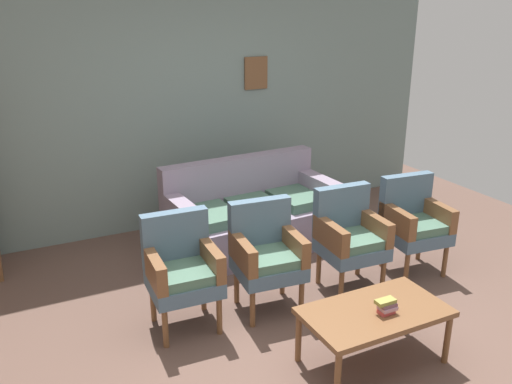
# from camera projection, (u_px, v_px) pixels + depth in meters

# --- Properties ---
(ground_plane) EXTENTS (7.68, 7.68, 0.00)m
(ground_plane) POSITION_uv_depth(u_px,v_px,m) (301.00, 340.00, 4.06)
(ground_plane) COLOR brown
(wall_back_with_decor) EXTENTS (6.40, 0.09, 2.70)m
(wall_back_with_decor) POSITION_uv_depth(u_px,v_px,m) (180.00, 105.00, 5.83)
(wall_back_with_decor) COLOR gray
(wall_back_with_decor) RESTS_ON ground
(floral_couch) EXTENTS (1.76, 0.90, 0.90)m
(floral_couch) POSITION_uv_depth(u_px,v_px,m) (252.00, 217.00, 5.51)
(floral_couch) COLOR gray
(floral_couch) RESTS_ON ground
(armchair_near_cabinet) EXTENTS (0.54, 0.51, 0.90)m
(armchair_near_cabinet) POSITION_uv_depth(u_px,v_px,m) (182.00, 267.00, 4.11)
(armchair_near_cabinet) COLOR slate
(armchair_near_cabinet) RESTS_ON ground
(armchair_row_middle) EXTENTS (0.56, 0.54, 0.90)m
(armchair_row_middle) POSITION_uv_depth(u_px,v_px,m) (266.00, 252.00, 4.35)
(armchair_row_middle) COLOR slate
(armchair_row_middle) RESTS_ON ground
(armchair_near_couch_end) EXTENTS (0.55, 0.52, 0.90)m
(armchair_near_couch_end) POSITION_uv_depth(u_px,v_px,m) (349.00, 235.00, 4.68)
(armchair_near_couch_end) COLOR slate
(armchair_near_couch_end) RESTS_ON ground
(armchair_by_doorway) EXTENTS (0.57, 0.54, 0.90)m
(armchair_by_doorway) POSITION_uv_depth(u_px,v_px,m) (414.00, 220.00, 4.98)
(armchair_by_doorway) COLOR slate
(armchair_by_doorway) RESTS_ON ground
(coffee_table) EXTENTS (1.00, 0.56, 0.42)m
(coffee_table) POSITION_uv_depth(u_px,v_px,m) (375.00, 315.00, 3.70)
(coffee_table) COLOR brown
(coffee_table) RESTS_ON ground
(book_stack_on_table) EXTENTS (0.14, 0.09, 0.10)m
(book_stack_on_table) POSITION_uv_depth(u_px,v_px,m) (386.00, 306.00, 3.63)
(book_stack_on_table) COLOR #C54545
(book_stack_on_table) RESTS_ON coffee_table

